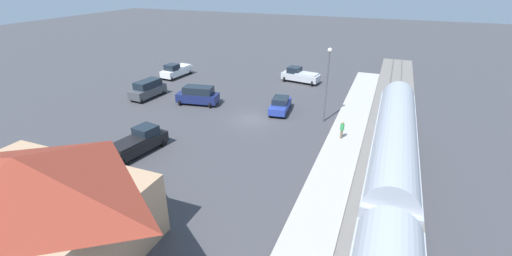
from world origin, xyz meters
TOP-DOWN VIEW (x-y plane):
  - ground_plane at (0.00, 0.00)m, footprint 200.00×200.00m
  - railway_track at (-14.00, 0.00)m, footprint 4.80×70.00m
  - platform at (-10.00, 0.00)m, footprint 3.20×46.00m
  - passenger_train at (-14.00, 17.24)m, footprint 2.93×39.15m
  - station_building at (4.00, 22.00)m, footprint 12.50×9.00m
  - pedestrian_on_platform at (-9.66, 1.75)m, footprint 0.36×0.36m
  - suv_navy at (7.86, -1.85)m, footprint 5.15×3.00m
  - pickup_silver at (-1.07, -15.21)m, footprint 5.64×3.13m
  - sedan_blue at (-2.06, -3.11)m, footprint 2.39×4.70m
  - pickup_black at (6.39, 10.61)m, footprint 2.83×5.65m
  - pickup_white at (17.05, -10.93)m, footprint 2.48×5.57m
  - suv_charcoal at (14.98, -1.60)m, footprint 2.36×5.05m
  - light_pole_near_platform at (-7.20, -2.28)m, footprint 0.44×0.44m

SIDE VIEW (x-z plane):
  - ground_plane at x=0.00m, z-range 0.00..0.00m
  - railway_track at x=-14.00m, z-range -0.06..0.24m
  - platform at x=-10.00m, z-range 0.00..0.30m
  - sedan_blue at x=-2.06m, z-range 0.01..1.75m
  - pickup_silver at x=-1.07m, z-range -0.04..2.10m
  - pickup_black at x=6.39m, z-range -0.04..2.10m
  - pickup_white at x=17.05m, z-range -0.04..2.10m
  - suv_navy at x=7.86m, z-range 0.04..2.26m
  - suv_charcoal at x=14.98m, z-range 0.04..2.26m
  - pedestrian_on_platform at x=-9.66m, z-range 0.43..2.14m
  - passenger_train at x=-14.00m, z-range 0.37..5.35m
  - station_building at x=4.00m, z-range 0.11..6.06m
  - light_pole_near_platform at x=-7.20m, z-range 1.00..8.79m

